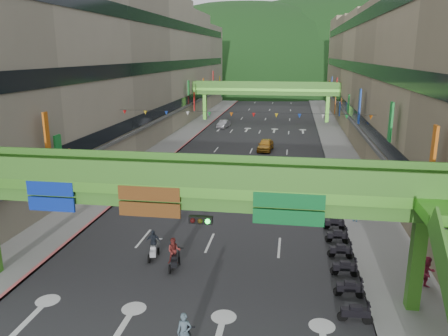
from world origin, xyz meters
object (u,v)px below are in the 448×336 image
object	(u,v)px
car_yellow	(265,145)
pedestrian_red	(427,275)
overpass_near	(202,201)
car_silver	(224,124)
scooter_rider_mid	(174,253)

from	to	relation	value
car_yellow	pedestrian_red	size ratio (longest dim) A/B	2.48
car_yellow	overpass_near	bearing A→B (deg)	-86.82
car_silver	scooter_rider_mid	bearing A→B (deg)	-75.01
scooter_rider_mid	pedestrian_red	bearing A→B (deg)	-1.03
scooter_rider_mid	pedestrian_red	xyz separation A→B (m)	(13.53, -0.24, -0.10)
car_silver	car_yellow	distance (m)	18.40
scooter_rider_mid	car_silver	distance (m)	49.07
car_silver	pedestrian_red	size ratio (longest dim) A/B	2.23
car_silver	pedestrian_red	bearing A→B (deg)	-60.15
scooter_rider_mid	car_yellow	size ratio (longest dim) A/B	0.44
car_yellow	pedestrian_red	bearing A→B (deg)	-67.66
car_yellow	pedestrian_red	world-z (taller)	pedestrian_red
scooter_rider_mid	car_silver	xyz separation A→B (m)	(-4.88, 48.83, -0.33)
car_silver	pedestrian_red	xyz separation A→B (m)	(18.41, -49.07, 0.23)
car_yellow	pedestrian_red	xyz separation A→B (m)	(10.44, -32.49, 0.13)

